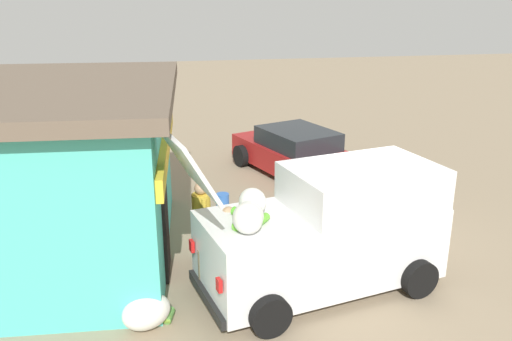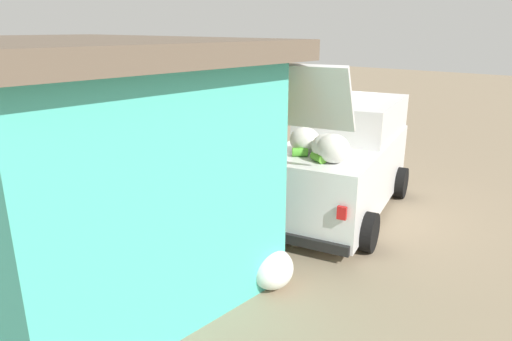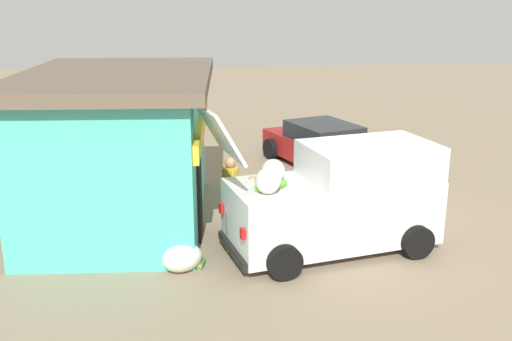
% 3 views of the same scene
% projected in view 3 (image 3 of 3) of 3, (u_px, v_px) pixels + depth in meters
% --- Properties ---
extents(ground_plane, '(60.00, 60.00, 0.00)m').
position_uv_depth(ground_plane, '(373.00, 219.00, 13.39)').
color(ground_plane, gray).
extents(storefront_bar, '(6.05, 4.34, 3.32)m').
position_uv_depth(storefront_bar, '(120.00, 147.00, 12.83)').
color(storefront_bar, '#4CC6B7').
rests_on(storefront_bar, ground_plane).
extents(delivery_van, '(2.78, 4.82, 3.01)m').
position_uv_depth(delivery_van, '(338.00, 198.00, 11.57)').
color(delivery_van, white).
rests_on(delivery_van, ground_plane).
extents(parked_sedan, '(4.63, 3.24, 1.29)m').
position_uv_depth(parked_sedan, '(323.00, 146.00, 17.32)').
color(parked_sedan, maroon).
rests_on(parked_sedan, ground_plane).
extents(vendor_standing, '(0.57, 0.38, 1.65)m').
position_uv_depth(vendor_standing, '(230.00, 189.00, 12.39)').
color(vendor_standing, '#726047').
rests_on(vendor_standing, ground_plane).
extents(customer_bending, '(0.73, 0.73, 1.48)m').
position_uv_depth(customer_bending, '(243.00, 208.00, 11.44)').
color(customer_bending, '#726047').
rests_on(customer_bending, ground_plane).
extents(unloaded_banana_pile, '(0.93, 0.98, 0.51)m').
position_uv_depth(unloaded_banana_pile, '(183.00, 258.00, 10.83)').
color(unloaded_banana_pile, silver).
rests_on(unloaded_banana_pile, ground_plane).
extents(paint_bucket, '(0.31, 0.31, 0.31)m').
position_uv_depth(paint_bucket, '(251.00, 184.00, 15.40)').
color(paint_bucket, blue).
rests_on(paint_bucket, ground_plane).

